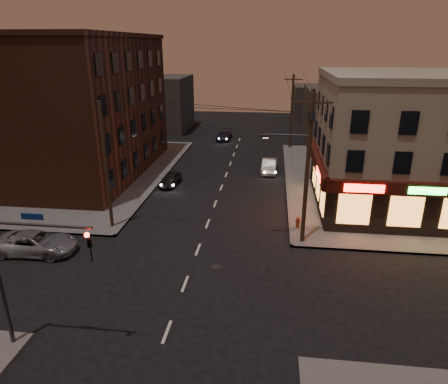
% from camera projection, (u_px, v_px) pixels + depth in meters
% --- Properties ---
extents(ground, '(120.00, 120.00, 0.00)m').
position_uv_depth(ground, '(185.00, 284.00, 22.33)').
color(ground, black).
rests_on(ground, ground).
extents(sidewalk_ne, '(24.00, 28.00, 0.15)m').
position_uv_depth(sidewalk_ne, '(413.00, 184.00, 37.94)').
color(sidewalk_ne, '#514F4C').
rests_on(sidewalk_ne, ground).
extents(sidewalk_nw, '(24.00, 28.00, 0.15)m').
position_uv_depth(sidewalk_nw, '(56.00, 170.00, 42.01)').
color(sidewalk_nw, '#514F4C').
rests_on(sidewalk_nw, ground).
extents(pizza_building, '(15.85, 12.85, 10.50)m').
position_uv_depth(pizza_building, '(419.00, 143.00, 31.15)').
color(pizza_building, gray).
rests_on(pizza_building, sidewalk_ne).
extents(brick_apartment, '(12.00, 20.00, 13.00)m').
position_uv_depth(brick_apartment, '(79.00, 108.00, 39.32)').
color(brick_apartment, '#4B2518').
rests_on(brick_apartment, sidewalk_nw).
extents(bg_building_ne_a, '(10.00, 12.00, 7.00)m').
position_uv_depth(bg_building_ne_a, '(342.00, 114.00, 54.87)').
color(bg_building_ne_a, '#3F3D3A').
rests_on(bg_building_ne_a, ground).
extents(bg_building_nw, '(9.00, 10.00, 8.00)m').
position_uv_depth(bg_building_nw, '(159.00, 103.00, 61.47)').
color(bg_building_nw, '#3F3D3A').
rests_on(bg_building_nw, ground).
extents(bg_building_ne_b, '(8.00, 8.00, 6.00)m').
position_uv_depth(bg_building_ne_b, '(317.00, 103.00, 68.29)').
color(bg_building_ne_b, '#3F3D3A').
rests_on(bg_building_ne_b, ground).
extents(utility_pole_main, '(4.20, 0.44, 10.00)m').
position_uv_depth(utility_pole_main, '(306.00, 160.00, 24.96)').
color(utility_pole_main, '#382619').
rests_on(utility_pole_main, sidewalk_ne).
extents(utility_pole_far, '(0.26, 0.26, 9.00)m').
position_uv_depth(utility_pole_far, '(292.00, 112.00, 49.70)').
color(utility_pole_far, '#382619').
rests_on(utility_pole_far, sidewalk_ne).
extents(utility_pole_west, '(0.24, 0.24, 9.00)m').
position_uv_depth(utility_pole_west, '(106.00, 167.00, 27.52)').
color(utility_pole_west, '#382619').
rests_on(utility_pole_west, sidewalk_nw).
extents(traffic_signal, '(4.49, 0.32, 6.47)m').
position_uv_depth(traffic_signal, '(19.00, 264.00, 16.30)').
color(traffic_signal, '#333538').
rests_on(traffic_signal, ground).
extents(suv_cross, '(5.16, 2.50, 1.42)m').
position_uv_depth(suv_cross, '(36.00, 243.00, 25.40)').
color(suv_cross, gray).
rests_on(suv_cross, ground).
extents(sedan_near, '(1.69, 3.62, 1.20)m').
position_uv_depth(sedan_near, '(170.00, 180.00, 37.59)').
color(sedan_near, black).
rests_on(sedan_near, ground).
extents(sedan_mid, '(1.67, 4.24, 1.37)m').
position_uv_depth(sedan_mid, '(269.00, 166.00, 41.47)').
color(sedan_mid, gray).
rests_on(sedan_mid, ground).
extents(sedan_far, '(1.94, 4.42, 1.26)m').
position_uv_depth(sedan_far, '(224.00, 135.00, 55.45)').
color(sedan_far, black).
rests_on(sedan_far, ground).
extents(fire_hydrant, '(0.37, 0.37, 0.83)m').
position_uv_depth(fire_hydrant, '(298.00, 222.00, 28.67)').
color(fire_hydrant, maroon).
rests_on(fire_hydrant, sidewalk_ne).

